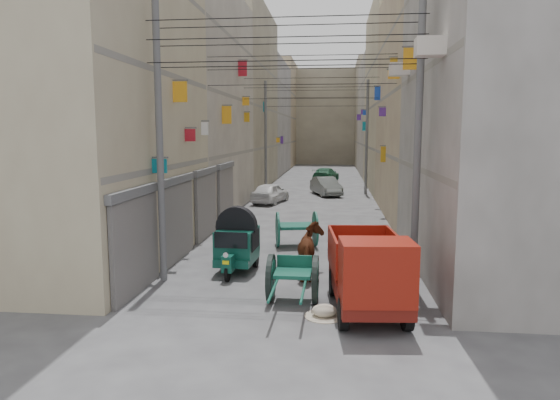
# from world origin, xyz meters

# --- Properties ---
(ground) EXTENTS (140.00, 140.00, 0.00)m
(ground) POSITION_xyz_m (0.00, 0.00, 0.00)
(ground) COLOR #414143
(ground) RESTS_ON ground
(building_row_left) EXTENTS (8.00, 62.00, 14.00)m
(building_row_left) POSITION_xyz_m (-8.00, 34.13, 6.46)
(building_row_left) COLOR #B8AE8B
(building_row_left) RESTS_ON ground
(building_row_right) EXTENTS (8.00, 62.00, 14.00)m
(building_row_right) POSITION_xyz_m (8.00, 34.13, 6.46)
(building_row_right) COLOR #A7A19D
(building_row_right) RESTS_ON ground
(end_cap_building) EXTENTS (22.00, 10.00, 13.00)m
(end_cap_building) POSITION_xyz_m (0.00, 66.00, 6.50)
(end_cap_building) COLOR tan
(end_cap_building) RESTS_ON ground
(shutters_left) EXTENTS (0.18, 14.40, 2.88)m
(shutters_left) POSITION_xyz_m (-3.92, 10.38, 1.49)
(shutters_left) COLOR #47474C
(shutters_left) RESTS_ON ground
(signboards) EXTENTS (8.22, 40.52, 5.67)m
(signboards) POSITION_xyz_m (-0.01, 21.66, 3.43)
(signboards) COLOR blue
(signboards) RESTS_ON ground
(ac_units) EXTENTS (0.70, 6.55, 3.35)m
(ac_units) POSITION_xyz_m (3.65, 7.67, 7.43)
(ac_units) COLOR silver
(ac_units) RESTS_ON ground
(utility_poles) EXTENTS (7.40, 22.20, 8.00)m
(utility_poles) POSITION_xyz_m (0.00, 17.00, 4.00)
(utility_poles) COLOR #5C5C5E
(utility_poles) RESTS_ON ground
(overhead_cables) EXTENTS (7.40, 22.52, 1.12)m
(overhead_cables) POSITION_xyz_m (0.00, 14.40, 6.77)
(overhead_cables) COLOR black
(overhead_cables) RESTS_ON ground
(auto_rickshaw) EXTENTS (1.35, 2.26, 1.57)m
(auto_rickshaw) POSITION_xyz_m (-1.63, 7.19, 0.92)
(auto_rickshaw) COLOR black
(auto_rickshaw) RESTS_ON ground
(tonga_cart) EXTENTS (1.34, 2.73, 1.23)m
(tonga_cart) POSITION_xyz_m (0.36, 4.49, 0.64)
(tonga_cart) COLOR black
(tonga_cart) RESTS_ON ground
(mini_truck) EXTENTS (1.93, 3.73, 2.02)m
(mini_truck) POSITION_xyz_m (2.24, 3.61, 0.97)
(mini_truck) COLOR black
(mini_truck) RESTS_ON ground
(second_cart) EXTENTS (1.75, 1.62, 1.34)m
(second_cart) POSITION_xyz_m (-0.04, 10.85, 0.72)
(second_cart) COLOR #124F3E
(second_cart) RESTS_ON ground
(feed_sack) EXTENTS (0.59, 0.48, 0.30)m
(feed_sack) POSITION_xyz_m (1.19, 3.54, 0.15)
(feed_sack) COLOR beige
(feed_sack) RESTS_ON ground
(horse) EXTENTS (1.06, 1.98, 1.61)m
(horse) POSITION_xyz_m (0.74, 6.74, 0.80)
(horse) COLOR brown
(horse) RESTS_ON ground
(distant_car_white) EXTENTS (2.30, 3.96, 1.27)m
(distant_car_white) POSITION_xyz_m (-2.58, 22.67, 0.63)
(distant_car_white) COLOR silver
(distant_car_white) RESTS_ON ground
(distant_car_grey) EXTENTS (2.47, 4.05, 1.26)m
(distant_car_grey) POSITION_xyz_m (0.79, 26.89, 0.63)
(distant_car_grey) COLOR #585D5A
(distant_car_grey) RESTS_ON ground
(distant_car_green) EXTENTS (2.58, 4.51, 1.23)m
(distant_car_green) POSITION_xyz_m (0.59, 36.92, 0.62)
(distant_car_green) COLOR #1D5537
(distant_car_green) RESTS_ON ground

